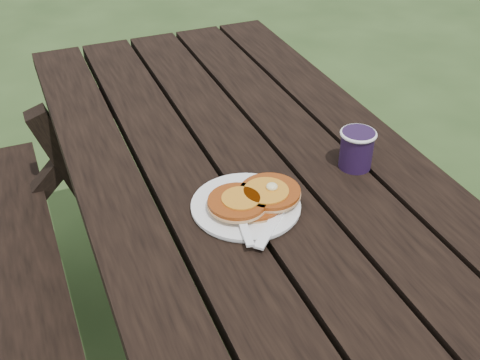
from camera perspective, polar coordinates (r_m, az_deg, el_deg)
name	(u,v)px	position (r m, az deg, el deg)	size (l,w,h in m)	color
picnic_table	(264,313)	(1.51, 2.28, -12.50)	(1.36, 1.80, 0.75)	black
plate	(246,206)	(1.19, 0.56, -2.51)	(0.21, 0.21, 0.01)	white
pancake_stack	(255,198)	(1.18, 1.44, -1.73)	(0.19, 0.12, 0.04)	#963E10
knife	(275,219)	(1.14, 3.33, -3.72)	(0.02, 0.18, 0.01)	white
fork	(244,227)	(1.12, 0.38, -4.46)	(0.03, 0.16, 0.01)	white
coffee_cup	(357,147)	(1.31, 11.02, 3.11)	(0.08, 0.08, 0.09)	#221232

